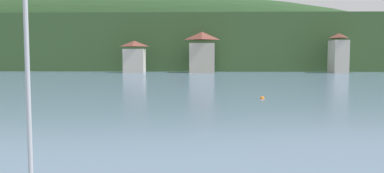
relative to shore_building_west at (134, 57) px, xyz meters
The scene contains 5 objects.
wooded_hillside 38.92m from the shore_building_west, 104.85° to the left, with size 352.00×53.72×41.13m.
shore_building_west is the anchor object (origin of this frame).
shore_building_westcentral 16.00m from the shore_building_west, ahead, with size 6.13×5.68×9.62m.
shore_building_central 47.87m from the shore_building_west, ahead, with size 3.45×5.91×9.22m.
mooring_buoy_mid 59.58m from the shore_building_west, 67.89° to the right, with size 0.44×0.44×0.44m, color orange.
Camera 1 is at (0.92, 21.79, 4.30)m, focal length 37.48 mm.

